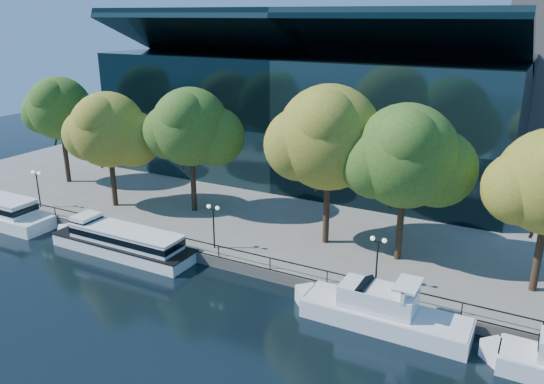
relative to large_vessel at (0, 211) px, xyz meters
The scene contains 15 objects.
ground 25.76m from the large_vessel, ahead, with size 160.00×160.00×0.00m, color black.
promenade 43.69m from the large_vessel, 53.96° to the left, with size 90.00×67.08×1.00m.
railing 25.81m from the large_vessel, ahead, with size 88.20×0.08×0.99m.
convention_building 38.31m from the large_vessel, 54.77° to the left, with size 50.00×24.57×21.43m.
large_vessel is the anchor object (origin of this frame).
tour_boat 16.10m from the large_vessel, ahead, with size 15.75×3.51×2.99m.
cruiser_near 40.48m from the large_vessel, ahead, with size 12.84×3.31×3.72m.
tree_0 14.46m from the large_vessel, 101.96° to the left, with size 9.33×7.65×12.82m.
tree_1 14.09m from the large_vessel, 40.66° to the left, with size 9.84×8.07×12.26m.
tree_2 21.96m from the large_vessel, 30.70° to the left, with size 9.94×8.15×12.93m.
tree_3 35.33m from the large_vessel, 15.67° to the left, with size 11.36×9.32×14.27m.
tree_4 41.43m from the large_vessel, 12.68° to the left, with size 10.53×8.64×13.22m.
lamp_0 4.80m from the large_vessel, 60.30° to the left, with size 1.26×0.36×4.03m.
lamp_1 24.81m from the large_vessel, ahead, with size 1.26×0.36×4.03m.
lamp_2 39.42m from the large_vessel, ahead, with size 1.26×0.36×4.03m.
Camera 1 is at (23.43, -31.11, 20.76)m, focal length 35.00 mm.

